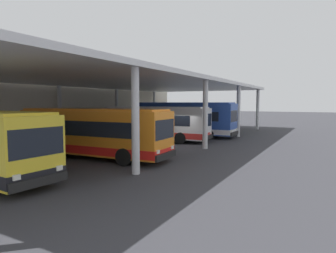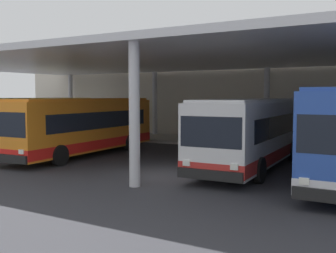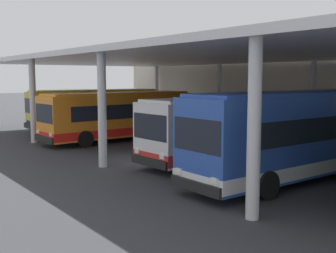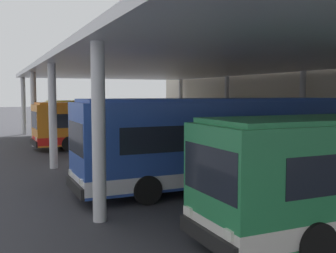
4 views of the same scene
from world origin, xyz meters
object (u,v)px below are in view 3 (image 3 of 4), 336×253
bus_middle_bay (233,127)px  bench_waiting (189,118)px  bus_far_bay (300,134)px  bus_second_bay (119,115)px  trash_bin (164,115)px  bus_nearest_bay (95,109)px

bus_middle_bay → bench_waiting: size_ratio=5.90×
bus_far_bay → bus_second_bay: bearing=-178.2°
bus_second_bay → trash_bin: bus_second_bay is taller
bench_waiting → trash_bin: size_ratio=1.84×
bus_far_bay → bench_waiting: 20.16m
bench_waiting → bus_second_bay: bearing=-66.2°
bus_nearest_bay → trash_bin: (-0.70, 7.38, -0.98)m
bus_second_bay → bench_waiting: bearing=113.8°
bus_nearest_bay → bus_middle_bay: bearing=-1.5°
bus_middle_bay → bus_far_bay: bearing=-8.6°
bus_second_bay → bus_far_bay: bearing=1.8°
bus_far_bay → bus_middle_bay: bearing=171.4°
bus_nearest_bay → trash_bin: bearing=95.4°
bus_middle_bay → bus_nearest_bay: bearing=178.5°
bus_second_bay → bench_waiting: size_ratio=5.91×
bus_nearest_bay → trash_bin: bus_nearest_bay is taller
bus_middle_bay → trash_bin: size_ratio=10.84×
bus_far_bay → trash_bin: 22.77m
bus_nearest_bay → bus_second_bay: (6.52, -1.53, 0.00)m
bus_middle_bay → bench_waiting: 15.88m
bus_nearest_bay → bench_waiting: bearing=73.1°
bus_second_bay → bus_middle_bay: (9.38, 1.11, 0.00)m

